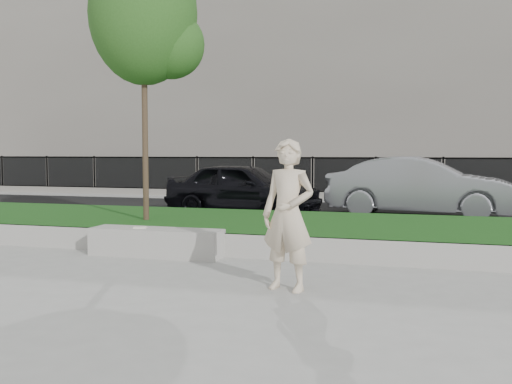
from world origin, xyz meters
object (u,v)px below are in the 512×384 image
(stone_bench, at_px, (156,242))
(car_silver, at_px, (421,187))
(man, at_px, (288,215))
(car_dark, at_px, (243,189))
(book, at_px, (140,227))
(young_tree, at_px, (148,20))

(stone_bench, bearing_deg, car_silver, 58.70)
(man, xyz_separation_m, car_dark, (-3.05, 7.74, -0.20))
(stone_bench, distance_m, car_silver, 8.28)
(book, xyz_separation_m, car_dark, (-0.08, 6.07, 0.29))
(stone_bench, bearing_deg, car_dark, 93.43)
(stone_bench, height_order, man, man)
(man, distance_m, car_silver, 8.90)
(book, bearing_deg, young_tree, 91.73)
(stone_bench, relative_size, man, 1.19)
(book, distance_m, car_dark, 6.08)
(young_tree, bearing_deg, stone_bench, -60.42)
(book, height_order, young_tree, young_tree)
(man, height_order, car_silver, man)
(stone_bench, xyz_separation_m, book, (-0.29, -0.03, 0.25))
(man, bearing_deg, book, 164.59)
(stone_bench, xyz_separation_m, car_dark, (-0.36, 6.04, 0.54))
(car_silver, bearing_deg, book, 152.38)
(book, bearing_deg, stone_bench, -14.28)
(man, distance_m, car_dark, 8.33)
(stone_bench, distance_m, man, 3.27)
(stone_bench, height_order, young_tree, young_tree)
(stone_bench, height_order, book, book)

